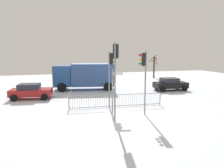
{
  "coord_description": "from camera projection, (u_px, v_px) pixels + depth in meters",
  "views": [
    {
      "loc": [
        -4.78,
        -13.02,
        4.48
      ],
      "look_at": [
        -0.28,
        2.98,
        1.88
      ],
      "focal_mm": 33.08,
      "sensor_mm": 36.0,
      "label": 1
    }
  ],
  "objects": [
    {
      "name": "pedestrian_guard_railing",
      "position": [
        116.0,
        101.0,
        16.75
      ],
      "size": [
        7.64,
        0.66,
        1.07
      ],
      "rotation": [
        0.0,
        0.0,
        -0.08
      ],
      "color": "slate",
      "rests_on": "ground"
    },
    {
      "name": "bare_tree_left",
      "position": [
        154.0,
        66.0,
        35.63
      ],
      "size": [
        1.44,
        1.35,
        4.0
      ],
      "color": "#473828",
      "rests_on": "ground"
    },
    {
      "name": "direction_sign_post",
      "position": [
        113.0,
        89.0,
        14.91
      ],
      "size": [
        0.78,
        0.19,
        3.29
      ],
      "rotation": [
        0.0,
        0.0,
        -0.18
      ],
      "color": "slate",
      "rests_on": "ground"
    },
    {
      "name": "ground_plane",
      "position": [
        127.0,
        117.0,
        14.35
      ],
      "size": [
        60.0,
        60.0,
        0.0
      ],
      "primitive_type": "plane",
      "color": "silver"
    },
    {
      "name": "car_red_mid",
      "position": [
        31.0,
        91.0,
        19.73
      ],
      "size": [
        3.99,
        2.35,
        1.47
      ],
      "rotation": [
        0.0,
        0.0,
        -0.13
      ],
      "color": "maroon",
      "rests_on": "ground"
    },
    {
      "name": "delivery_truck",
      "position": [
        85.0,
        75.0,
        24.51
      ],
      "size": [
        7.35,
        3.71,
        3.1
      ],
      "rotation": [
        0.0,
        0.0,
        2.97
      ],
      "color": "#33518C",
      "rests_on": "ground"
    },
    {
      "name": "traffic_light_rear_left",
      "position": [
        111.0,
        67.0,
        16.56
      ],
      "size": [
        0.54,
        0.39,
        4.5
      ],
      "rotation": [
        0.0,
        0.0,
        5.12
      ],
      "color": "slate",
      "rests_on": "ground"
    },
    {
      "name": "traffic_light_mid_right",
      "position": [
        144.0,
        69.0,
        14.44
      ],
      "size": [
        0.56,
        0.36,
        4.51
      ],
      "rotation": [
        0.0,
        0.0,
        1.33
      ],
      "color": "slate",
      "rests_on": "ground"
    },
    {
      "name": "car_black_far",
      "position": [
        170.0,
        84.0,
        24.14
      ],
      "size": [
        3.9,
        2.13,
        1.47
      ],
      "rotation": [
        0.0,
        0.0,
        -0.06
      ],
      "color": "black",
      "rests_on": "ground"
    },
    {
      "name": "traffic_light_foreground_right",
      "position": [
        116.0,
        64.0,
        13.16
      ],
      "size": [
        0.43,
        0.5,
        5.06
      ],
      "rotation": [
        0.0,
        0.0,
        5.71
      ],
      "color": "slate",
      "rests_on": "ground"
    }
  ]
}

